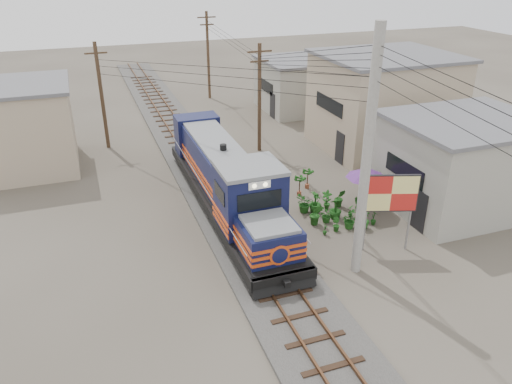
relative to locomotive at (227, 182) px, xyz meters
name	(u,v)px	position (x,y,z in m)	size (l,w,h in m)	color
ground	(273,280)	(0.00, -6.37, -1.66)	(120.00, 120.00, 0.00)	#473F35
ballast	(210,182)	(0.00, 3.63, -1.58)	(3.60, 70.00, 0.16)	#595651
track	(210,179)	(0.00, 3.63, -1.40)	(1.15, 70.00, 0.12)	#51331E
locomotive	(227,182)	(0.00, 0.00, 0.00)	(2.78, 15.13, 3.75)	black
utility_pole_main	(367,159)	(3.50, -6.87, 3.34)	(0.40, 0.40, 10.00)	#9E9B93
wooden_pole_mid	(259,96)	(4.50, 7.63, 2.02)	(1.60, 0.24, 7.00)	#4C3826
wooden_pole_far	(208,54)	(4.80, 21.63, 2.28)	(1.60, 0.24, 7.50)	#4C3826
wooden_pole_left	(101,94)	(-5.00, 11.63, 2.02)	(1.60, 0.24, 7.00)	#4C3826
power_lines	(209,54)	(-0.14, 2.13, 5.91)	(9.65, 19.00, 3.30)	black
shophouse_front	(463,163)	(11.50, -3.37, 0.70)	(7.35, 6.30, 4.70)	gray
shophouse_mid	(383,102)	(12.50, 5.63, 1.45)	(8.40, 7.35, 6.20)	tan
shophouse_back	(300,84)	(11.00, 15.63, 0.45)	(6.30, 6.30, 4.20)	gray
shophouse_left	(20,127)	(-10.00, 9.63, 0.95)	(6.30, 6.30, 5.20)	tan
billboard	(391,195)	(5.53, -5.88, 1.04)	(2.28, 0.86, 3.65)	#99999E
market_umbrella	(367,173)	(6.64, -2.25, 0.42)	(2.77, 2.77, 2.36)	black
vendor	(364,185)	(7.26, -1.08, -0.85)	(0.59, 0.38, 1.61)	black
plant_nursery	(332,210)	(4.63, -2.52, -1.17)	(3.38, 3.37, 1.13)	#1A4D16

